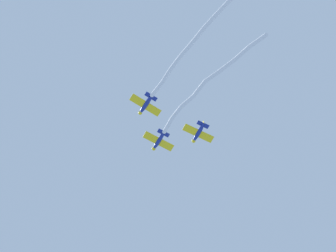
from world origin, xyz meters
TOP-DOWN VIEW (x-y plane):
  - airplane_lead at (-5.34, 0.42)m, footprint 4.54×6.05m
  - smoke_trail_lead at (8.45, 4.21)m, footprint 23.69×9.35m
  - airplane_left_wing at (0.28, -4.47)m, footprint 4.59×6.08m
  - smoke_trail_left_wing at (13.57, -1.29)m, footprint 22.87×7.00m
  - airplane_right_wing at (-1.07, 6.53)m, footprint 4.48×6.00m

SIDE VIEW (x-z plane):
  - airplane_lead at x=-5.34m, z-range 74.65..76.15m
  - airplane_left_wing at x=0.28m, z-range 74.65..76.15m
  - smoke_trail_lead at x=8.45m, z-range 75.02..76.24m
  - airplane_right_wing at x=-1.07m, z-range 74.95..76.45m
  - smoke_trail_left_wing at x=13.57m, z-range 74.97..76.63m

